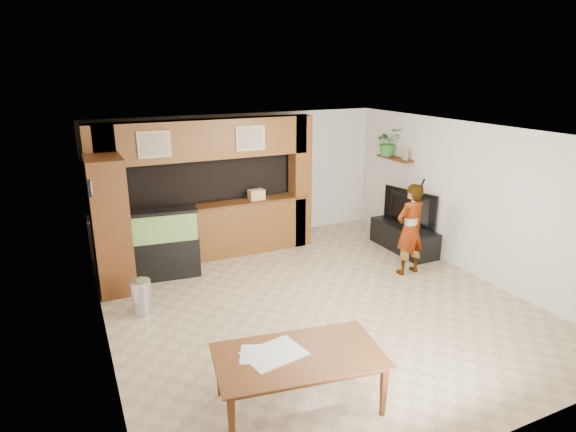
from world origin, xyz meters
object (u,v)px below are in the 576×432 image
aquarium (166,244)px  television (406,209)px  pantry_cabinet (110,225)px  person (410,229)px  dining_table (300,382)px

aquarium → television: size_ratio=1.00×
pantry_cabinet → aquarium: 0.99m
aquarium → television: (4.50, -0.70, 0.26)m
person → dining_table: size_ratio=0.92×
aquarium → television: aquarium is taller
person → dining_table: (-3.28, -2.33, -0.50)m
television → dining_table: 5.14m
aquarium → television: 4.56m
dining_table → aquarium: bearing=107.2°
pantry_cabinet → aquarium: bearing=6.7°
pantry_cabinet → aquarium: (0.85, 0.10, -0.49)m
television → pantry_cabinet: bearing=69.3°
television → dining_table: (-3.93, -3.27, -0.54)m
person → television: bearing=-130.1°
aquarium → dining_table: aquarium is taller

